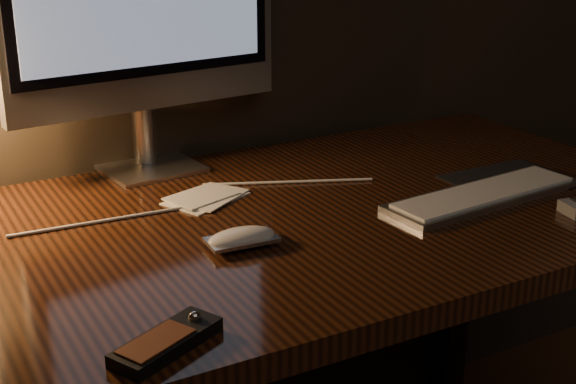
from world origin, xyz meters
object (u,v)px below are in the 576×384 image
desk (229,277)px  mouse (242,240)px  keyboard (485,194)px  media_remote (167,341)px

desk → mouse: (-0.05, -0.16, 0.14)m
keyboard → media_remote: bearing=-168.1°
mouse → media_remote: size_ratio=0.70×
mouse → media_remote: media_remote is taller
desk → media_remote: (-0.25, -0.38, 0.14)m
desk → mouse: bearing=-107.1°
keyboard → mouse: size_ratio=3.70×
keyboard → mouse: 0.47m
desk → media_remote: media_remote is taller
keyboard → desk: bearing=152.4°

